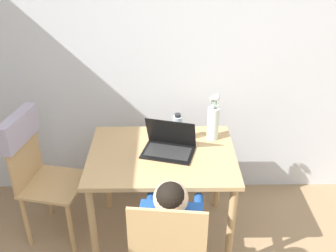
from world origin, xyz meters
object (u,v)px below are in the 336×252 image
person_seated (171,229)px  laptop (169,144)px  chair_spare (34,158)px  water_bottle (178,128)px  flower_vase (213,120)px

person_seated → laptop: size_ratio=2.54×
person_seated → laptop: (-0.00, 0.64, 0.15)m
chair_spare → water_bottle: 1.02m
chair_spare → person_seated: (0.94, -0.67, -0.02)m
flower_vase → person_seated: bearing=-111.0°
water_bottle → person_seated: bearing=-94.2°
person_seated → laptop: bearing=-83.7°
flower_vase → water_bottle: flower_vase is taller
chair_spare → flower_vase: 1.28m
person_seated → water_bottle: (0.06, 0.77, 0.20)m
person_seated → flower_vase: bearing=-104.9°
laptop → water_bottle: laptop is taller
laptop → water_bottle: bearing=80.5°
person_seated → laptop: person_seated is taller
chair_spare → laptop: 0.95m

